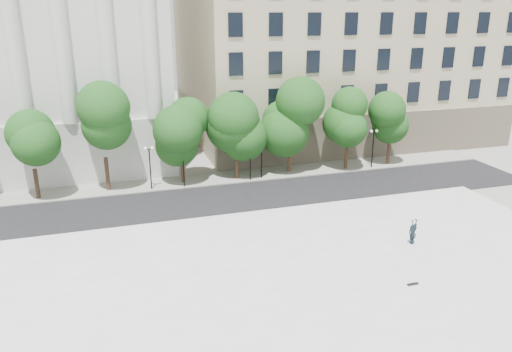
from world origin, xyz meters
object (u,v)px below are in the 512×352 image
(traffic_light_west, at_px, (183,149))
(traffic_light_east, at_px, (250,144))
(skateboard, at_px, (413,284))
(person_lying, at_px, (412,240))

(traffic_light_west, xyz_separation_m, traffic_light_east, (6.35, 0.00, -0.04))
(traffic_light_west, distance_m, skateboard, 24.06)
(traffic_light_east, height_order, skateboard, traffic_light_east)
(traffic_light_east, relative_size, skateboard, 5.87)
(person_lying, xyz_separation_m, skateboard, (-3.05, -4.70, -0.20))
(traffic_light_east, relative_size, person_lying, 2.39)
(traffic_light_west, xyz_separation_m, person_lying, (12.87, -17.02, -3.05))
(traffic_light_west, bearing_deg, person_lying, -52.90)
(traffic_light_east, bearing_deg, skateboard, -80.93)
(person_lying, distance_m, skateboard, 5.61)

